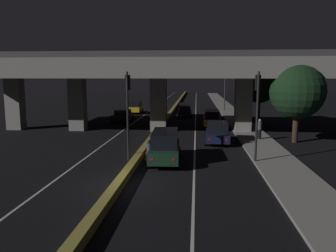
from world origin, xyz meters
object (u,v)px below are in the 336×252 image
(traffic_light_left_of_median, at_px, (128,101))
(car_dark_blue_second, at_px, (217,132))
(pedestrian_on_sidewalk, at_px, (259,129))
(car_black_lead_oncoming, at_px, (123,116))
(car_taxi_yellow_third, at_px, (212,118))
(street_lamp, at_px, (223,83))
(traffic_light_right_of_median, at_px, (257,102))
(car_dark_green_lead, at_px, (165,146))
(car_dark_blue_fourth, at_px, (185,110))
(motorcycle_red_filtering_near, at_px, (149,152))
(car_taxi_yellow_second_oncoming, at_px, (136,107))

(traffic_light_left_of_median, xyz_separation_m, car_dark_blue_second, (6.12, 6.23, -3.00))
(traffic_light_left_of_median, distance_m, pedestrian_on_sidewalk, 12.61)
(car_black_lead_oncoming, xyz_separation_m, pedestrian_on_sidewalk, (14.24, -10.61, 0.24))
(car_dark_blue_second, distance_m, car_taxi_yellow_third, 8.84)
(street_lamp, distance_m, car_taxi_yellow_third, 17.42)
(traffic_light_right_of_median, relative_size, pedestrian_on_sidewalk, 3.37)
(street_lamp, bearing_deg, car_dark_green_lead, -100.82)
(car_taxi_yellow_third, bearing_deg, car_dark_blue_fourth, 21.20)
(car_dark_blue_fourth, distance_m, motorcycle_red_filtering_near, 24.02)
(car_dark_green_lead, relative_size, car_dark_blue_second, 1.17)
(car_taxi_yellow_second_oncoming, bearing_deg, traffic_light_right_of_median, 23.77)
(car_taxi_yellow_second_oncoming, distance_m, motorcycle_red_filtering_near, 27.99)
(car_dark_green_lead, distance_m, motorcycle_red_filtering_near, 1.16)
(traffic_light_left_of_median, height_order, car_taxi_yellow_third, traffic_light_left_of_median)
(car_black_lead_oncoming, bearing_deg, car_taxi_yellow_second_oncoming, -177.94)
(traffic_light_right_of_median, bearing_deg, motorcycle_red_filtering_near, 179.86)
(traffic_light_right_of_median, xyz_separation_m, car_dark_blue_second, (-1.99, 6.23, -3.01))
(street_lamp, bearing_deg, traffic_light_right_of_median, -90.77)
(car_dark_blue_fourth, bearing_deg, car_taxi_yellow_second_oncoming, 63.36)
(traffic_light_right_of_median, bearing_deg, traffic_light_left_of_median, 180.00)
(street_lamp, relative_size, motorcycle_red_filtering_near, 4.05)
(traffic_light_left_of_median, bearing_deg, street_lamp, 75.04)
(traffic_light_right_of_median, relative_size, car_taxi_yellow_third, 1.20)
(car_black_lead_oncoming, distance_m, car_taxi_yellow_second_oncoming, 9.29)
(car_dark_green_lead, relative_size, car_taxi_yellow_third, 1.02)
(pedestrian_on_sidewalk, bearing_deg, street_lamp, 92.82)
(car_taxi_yellow_second_oncoming, bearing_deg, car_dark_blue_second, 25.77)
(car_dark_green_lead, distance_m, pedestrian_on_sidewalk, 10.58)
(car_dark_blue_second, xyz_separation_m, motorcycle_red_filtering_near, (-4.78, -6.22, -0.28))
(traffic_light_right_of_median, relative_size, car_black_lead_oncoming, 1.35)
(car_dark_blue_fourth, height_order, car_taxi_yellow_second_oncoming, car_taxi_yellow_second_oncoming)
(street_lamp, bearing_deg, traffic_light_left_of_median, -104.96)
(motorcycle_red_filtering_near, relative_size, pedestrian_on_sidewalk, 1.07)
(car_taxi_yellow_second_oncoming, distance_m, pedestrian_on_sidewalk, 24.55)
(car_dark_green_lead, height_order, car_black_lead_oncoming, car_dark_green_lead)
(traffic_light_left_of_median, xyz_separation_m, motorcycle_red_filtering_near, (1.34, 0.02, -3.29))
(car_dark_blue_fourth, bearing_deg, street_lamp, -38.02)
(car_dark_blue_fourth, bearing_deg, motorcycle_red_filtering_near, 174.25)
(car_taxi_yellow_third, bearing_deg, traffic_light_right_of_median, -171.20)
(car_dark_green_lead, bearing_deg, car_taxi_yellow_third, -15.82)
(traffic_light_left_of_median, relative_size, car_taxi_yellow_third, 1.20)
(street_lamp, bearing_deg, car_black_lead_oncoming, -133.17)
(street_lamp, distance_m, car_dark_blue_second, 26.09)
(traffic_light_left_of_median, distance_m, street_lamp, 33.09)
(motorcycle_red_filtering_near, bearing_deg, car_dark_green_lead, -94.62)
(car_dark_blue_second, distance_m, car_black_lead_oncoming, 15.90)
(street_lamp, height_order, car_black_lead_oncoming, street_lamp)
(car_dark_blue_fourth, relative_size, car_black_lead_oncoming, 0.95)
(traffic_light_right_of_median, xyz_separation_m, pedestrian_on_sidewalk, (1.64, 7.47, -2.88))
(car_taxi_yellow_second_oncoming, bearing_deg, car_dark_green_lead, 13.13)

